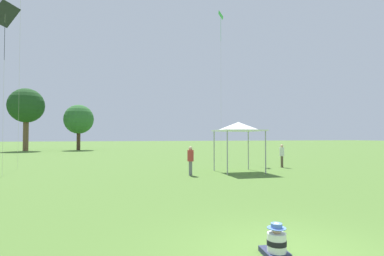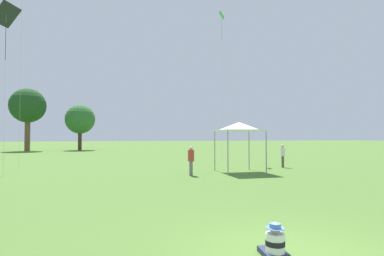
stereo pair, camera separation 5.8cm
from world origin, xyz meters
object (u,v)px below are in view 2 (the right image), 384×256
Objects in this scene: seated_toddler at (275,243)px; person_standing_1 at (283,154)px; kite_0 at (222,25)px; person_standing_2 at (191,158)px; distant_tree_0 at (28,106)px; distant_tree_2 at (80,119)px; kite_4 at (6,17)px; canopy_tent at (239,127)px.

person_standing_1 is (9.25, 13.93, 0.73)m from seated_toddler.
person_standing_1 is 0.12× the size of kite_0.
distant_tree_0 is at bearing -95.19° from person_standing_2.
person_standing_2 is 39.74m from distant_tree_0.
distant_tree_2 reaches higher than person_standing_2.
distant_tree_2 is at bearing 4.78° from distant_tree_0.
person_standing_2 is 0.17× the size of kite_4.
kite_4 is (-13.42, 1.80, 6.10)m from canopy_tent.
kite_0 is 31.38m from distant_tree_2.
distant_tree_2 is (-7.05, 47.84, 4.82)m from seated_toddler.
canopy_tent is at bearing -71.33° from distant_tree_2.
distant_tree_2 is at bearing -14.24° from person_standing_1.
person_standing_1 is at bearing -54.22° from distant_tree_0.
kite_4 is (-8.41, 13.95, 8.65)m from seated_toddler.
kite_4 is at bearing 128.71° from seated_toddler.
distant_tree_0 is (-14.73, 47.20, 6.75)m from seated_toddler.
kite_4 is (-15.86, -7.13, -3.81)m from kite_0.
distant_tree_2 is at bearing -112.67° from kite_4.
distant_tree_0 is (-19.73, 35.05, 4.20)m from canopy_tent.
kite_4 is at bearing -43.43° from person_standing_2.
canopy_tent is at bearing 151.98° from kite_4.
distant_tree_2 is at bearing -106.37° from person_standing_2.
seated_toddler is at bearing 100.72° from kite_4.
canopy_tent is 0.41× the size of distant_tree_2.
person_standing_2 is 13.08m from kite_4.
person_standing_1 is 0.22× the size of distant_tree_2.
canopy_tent is at bearing 160.85° from person_standing_2.
seated_toddler is 0.08× the size of distant_tree_2.
seated_toddler is 0.38× the size of person_standing_1.
kite_0 is 17.80m from kite_4.
person_standing_1 is 0.53× the size of canopy_tent.
distant_tree_2 is (-12.06, 35.69, 2.26)m from canopy_tent.
seated_toddler is at bearing -136.86° from kite_0.
distant_tree_2 reaches higher than seated_toddler.
seated_toddler is 18.45m from kite_4.
seated_toddler is 48.60m from distant_tree_2.
distant_tree_0 reaches higher than canopy_tent.
distant_tree_0 is (-22.18, 26.12, -5.71)m from kite_0.
kite_0 is (7.45, 21.08, 12.46)m from seated_toddler.
distant_tree_2 is at bearing 106.01° from seated_toddler.
distant_tree_0 is at bearing -4.13° from person_standing_1.
person_standing_2 is 0.53× the size of canopy_tent.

